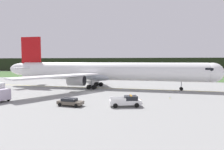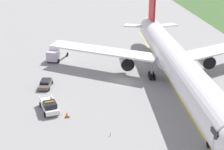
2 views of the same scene
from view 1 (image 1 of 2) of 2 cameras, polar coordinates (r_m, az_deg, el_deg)
name	(u,v)px [view 1 (image 1 of 2)]	position (r m, az deg, el deg)	size (l,w,h in m)	color
ground	(89,92)	(48.89, -6.61, -4.96)	(320.00, 320.00, 0.00)	gray
grass_verge	(126,76)	(100.33, 4.13, -0.25)	(320.00, 43.08, 0.04)	#3B5D2D
distant_tree_line	(134,65)	(129.57, 6.38, 2.79)	(288.00, 5.71, 9.38)	black
taxiway_centerline_main	(107,88)	(56.06, -1.31, -3.76)	(82.79, 0.30, 0.01)	yellow
airliner	(105,72)	(55.81, -2.11, 0.99)	(60.90, 44.77, 14.81)	white
ops_pickup_truck	(126,101)	(33.96, 4.15, -7.44)	(5.56, 3.55, 1.94)	white
staff_car	(70,102)	(35.07, -11.85, -7.48)	(4.45, 2.22, 1.30)	brown
apron_cone	(140,101)	(36.52, 8.10, -7.45)	(0.66, 0.66, 0.82)	black
taxiway_edge_light_east	(170,98)	(42.37, 16.23, -6.19)	(0.12, 0.12, 0.43)	yellow
taxiway_edge_light_west	(4,90)	(57.06, -28.46, -3.87)	(0.12, 0.12, 0.46)	yellow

